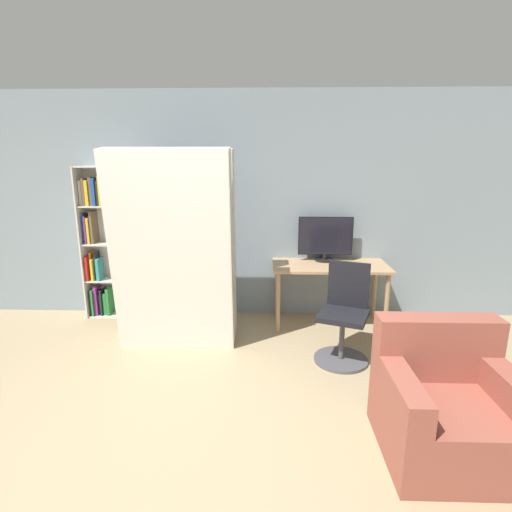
{
  "coord_description": "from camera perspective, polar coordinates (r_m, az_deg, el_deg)",
  "views": [
    {
      "loc": [
        0.6,
        -2.04,
        1.92
      ],
      "look_at": [
        0.49,
        1.52,
        1.05
      ],
      "focal_mm": 28.0,
      "sensor_mm": 36.0,
      "label": 1
    }
  ],
  "objects": [
    {
      "name": "desk",
      "position": [
        4.72,
        10.5,
        -2.31
      ],
      "size": [
        1.33,
        0.64,
        0.73
      ],
      "color": "tan",
      "rests_on": "ground"
    },
    {
      "name": "monitor",
      "position": [
        4.81,
        9.89,
        2.55
      ],
      "size": [
        0.64,
        0.23,
        0.53
      ],
      "color": "black",
      "rests_on": "desk"
    },
    {
      "name": "mattress_near",
      "position": [
        4.0,
        -11.82,
        0.32
      ],
      "size": [
        1.19,
        0.44,
        2.03
      ],
      "color": "silver",
      "rests_on": "ground"
    },
    {
      "name": "bookshelf",
      "position": [
        5.18,
        -20.06,
        1.81
      ],
      "size": [
        0.83,
        0.27,
        1.84
      ],
      "color": "beige",
      "rests_on": "ground"
    },
    {
      "name": "wall_back",
      "position": [
        4.9,
        -5.32,
        6.98
      ],
      "size": [
        8.0,
        0.06,
        2.7
      ],
      "color": "gray",
      "rests_on": "ground"
    },
    {
      "name": "office_chair",
      "position": [
        3.99,
        12.43,
        -9.12
      ],
      "size": [
        0.57,
        0.57,
        0.95
      ],
      "color": "#4C4C51",
      "rests_on": "ground"
    },
    {
      "name": "armchair",
      "position": [
        3.11,
        25.56,
        -18.72
      ],
      "size": [
        0.85,
        0.8,
        0.85
      ],
      "color": "#934C3D",
      "rests_on": "ground"
    },
    {
      "name": "ground_plane",
      "position": [
        2.86,
        -12.32,
        -28.71
      ],
      "size": [
        16.0,
        16.0,
        0.0
      ],
      "primitive_type": "plane",
      "color": "#9E8966"
    },
    {
      "name": "mattress_far",
      "position": [
        4.27,
        -10.95,
        1.18
      ],
      "size": [
        1.19,
        0.32,
        2.02
      ],
      "color": "silver",
      "rests_on": "ground"
    }
  ]
}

